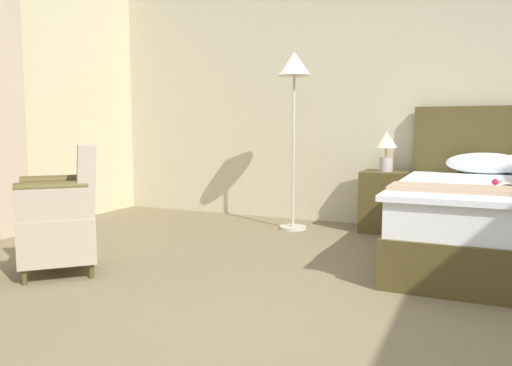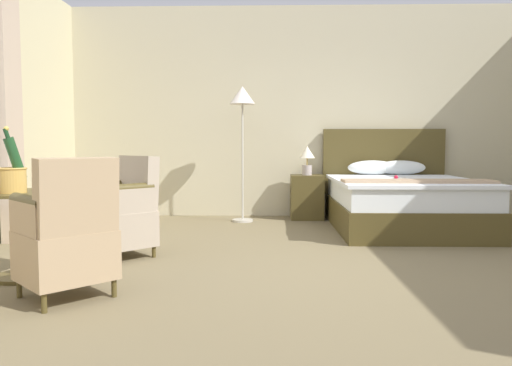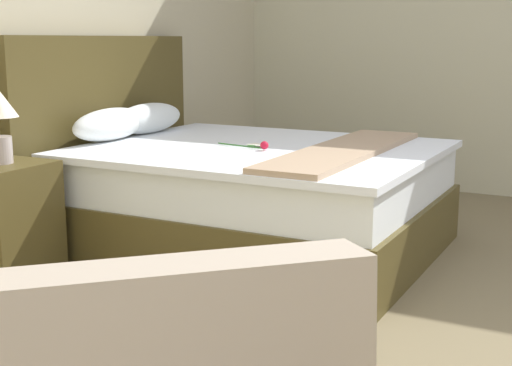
% 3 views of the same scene
% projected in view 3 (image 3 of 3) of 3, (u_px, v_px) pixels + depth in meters
% --- Properties ---
extents(bed, '(1.73, 2.20, 1.27)m').
position_uv_depth(bed, '(241.00, 190.00, 4.33)').
color(bed, '#4C401E').
rests_on(bed, ground).
extents(nightstand, '(0.48, 0.44, 0.62)m').
position_uv_depth(nightstand, '(4.00, 221.00, 3.74)').
color(nightstand, '#4C401E').
rests_on(nightstand, ground).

